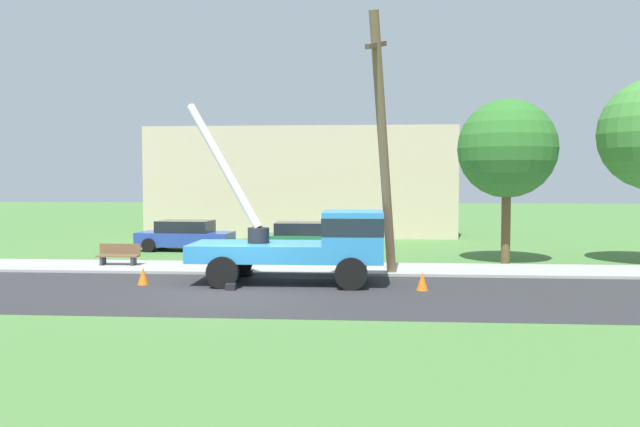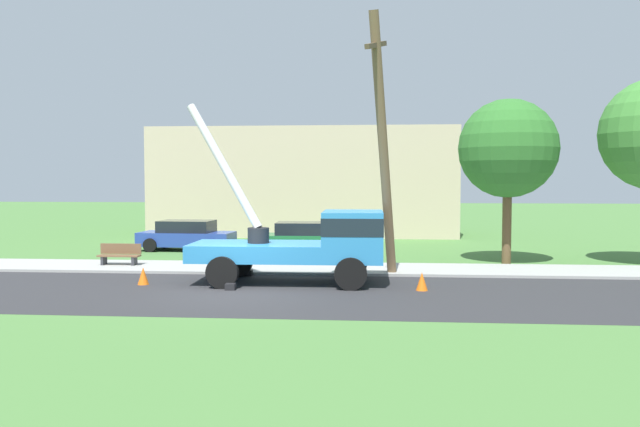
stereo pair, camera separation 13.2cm
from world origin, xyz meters
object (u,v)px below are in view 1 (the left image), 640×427
utility_truck (313,240)px  traffic_cone_behind (143,276)px  parked_sedan_blue (186,235)px  traffic_cone_ahead (422,281)px  roadside_tree_far (507,149)px  leaning_utility_pole (383,145)px  park_bench (119,255)px  parked_sedan_green (303,238)px

utility_truck → traffic_cone_behind: utility_truck is taller
utility_truck → parked_sedan_blue: 11.38m
traffic_cone_ahead → roadside_tree_far: (3.84, 6.57, 4.29)m
leaning_utility_pole → park_bench: leaning_utility_pole is taller
utility_truck → parked_sedan_green: size_ratio=1.53×
utility_truck → parked_sedan_blue: size_ratio=1.51×
traffic_cone_ahead → traffic_cone_behind: (-8.83, 0.37, 0.00)m
utility_truck → leaning_utility_pole: (2.26, 1.04, 3.12)m
leaning_utility_pole → roadside_tree_far: 6.68m
parked_sedan_blue → parked_sedan_green: size_ratio=1.01×
traffic_cone_ahead → roadside_tree_far: roadside_tree_far is taller
parked_sedan_blue → parked_sedan_green: same height
utility_truck → roadside_tree_far: bearing=37.0°
utility_truck → traffic_cone_ahead: bearing=-17.9°
traffic_cone_behind → traffic_cone_ahead: bearing=-2.4°
leaning_utility_pole → traffic_cone_behind: leaning_utility_pole is taller
leaning_utility_pole → parked_sedan_blue: size_ratio=1.96×
traffic_cone_ahead → utility_truck: bearing=162.1°
parked_sedan_blue → parked_sedan_green: (5.67, -0.81, 0.00)m
leaning_utility_pole → traffic_cone_ahead: size_ratio=15.73×
utility_truck → park_bench: utility_truck is taller
park_bench → roadside_tree_far: roadside_tree_far is taller
leaning_utility_pole → roadside_tree_far: bearing=41.5°
utility_truck → parked_sedan_blue: (-6.85, 9.06, -0.70)m
traffic_cone_ahead → parked_sedan_blue: bearing=135.3°
parked_sedan_blue → utility_truck: bearing=-52.9°
parked_sedan_green → park_bench: bearing=-142.1°
traffic_cone_ahead → traffic_cone_behind: 8.84m
utility_truck → park_bench: size_ratio=4.24×
utility_truck → traffic_cone_behind: bearing=-172.2°
park_bench → utility_truck: bearing=-22.1°
traffic_cone_behind → roadside_tree_far: (12.66, 6.20, 4.29)m
utility_truck → traffic_cone_ahead: size_ratio=12.11×
park_bench → roadside_tree_far: size_ratio=0.24×
parked_sedan_green → parked_sedan_blue: bearing=171.8°
parked_sedan_blue → leaning_utility_pole: bearing=-41.3°
utility_truck → roadside_tree_far: size_ratio=1.03×
utility_truck → leaning_utility_pole: size_ratio=0.77×
parked_sedan_green → traffic_cone_ahead: bearing=-63.7°
leaning_utility_pole → park_bench: 11.00m
utility_truck → leaning_utility_pole: 3.99m
utility_truck → traffic_cone_ahead: (3.43, -1.11, -1.13)m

